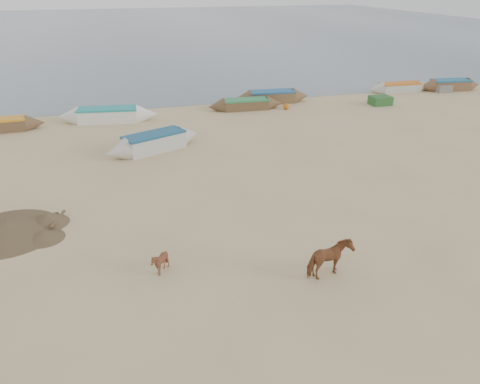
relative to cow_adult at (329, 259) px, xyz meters
name	(u,v)px	position (x,y,z in m)	size (l,w,h in m)	color
ground	(274,267)	(-1.51, 1.02, -0.65)	(140.00, 140.00, 0.00)	tan
sea	(122,28)	(-1.51, 83.02, -0.64)	(160.00, 160.00, 0.00)	slate
cow_adult	(329,259)	(0.00, 0.00, 0.00)	(0.70, 1.53, 1.29)	brown
calf_front	(160,262)	(-5.21, 1.73, -0.22)	(0.68, 0.77, 0.85)	brown
near_canoe	(154,142)	(-3.90, 13.76, -0.14)	(5.81, 1.28, 1.00)	beige
debris_pile	(7,228)	(-10.45, 6.06, -0.42)	(3.97, 3.97, 0.44)	brown
waterline_canoes	(165,108)	(-2.23, 21.37, -0.22)	(55.16, 5.24, 0.95)	brown
beach_clutter	(239,106)	(3.09, 20.76, -0.35)	(45.82, 4.34, 0.64)	#2F672E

